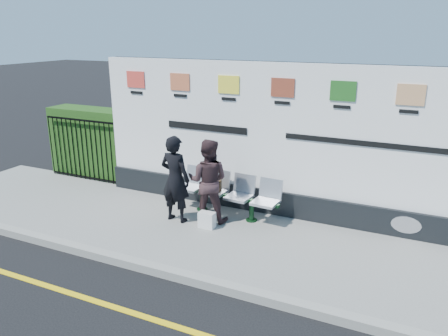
% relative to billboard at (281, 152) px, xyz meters
% --- Properties ---
extents(ground, '(80.00, 80.00, 0.00)m').
position_rel_billboard_xyz_m(ground, '(-0.50, -3.85, -1.42)').
color(ground, black).
extents(pavement, '(14.00, 3.00, 0.12)m').
position_rel_billboard_xyz_m(pavement, '(-0.50, -1.35, -1.36)').
color(pavement, gray).
rests_on(pavement, ground).
extents(kerb, '(14.00, 0.18, 0.14)m').
position_rel_billboard_xyz_m(kerb, '(-0.50, -2.85, -1.35)').
color(kerb, gray).
rests_on(kerb, ground).
extents(yellow_line, '(14.00, 0.10, 0.01)m').
position_rel_billboard_xyz_m(yellow_line, '(-0.50, -3.85, -1.42)').
color(yellow_line, yellow).
rests_on(yellow_line, ground).
extents(billboard, '(8.00, 0.30, 3.00)m').
position_rel_billboard_xyz_m(billboard, '(0.00, 0.00, 0.00)').
color(billboard, black).
rests_on(billboard, pavement).
extents(hedge, '(2.35, 0.70, 1.70)m').
position_rel_billboard_xyz_m(hedge, '(-5.08, 0.45, -0.45)').
color(hedge, '#224B16').
rests_on(hedge, pavement).
extents(railing, '(2.05, 0.06, 1.54)m').
position_rel_billboard_xyz_m(railing, '(-5.08, -0.00, -0.53)').
color(railing, black).
rests_on(railing, pavement).
extents(bench, '(2.21, 0.72, 0.47)m').
position_rel_billboard_xyz_m(bench, '(-0.94, -0.54, -1.07)').
color(bench, '#B8BBC2').
rests_on(bench, pavement).
extents(woman_left, '(0.65, 0.45, 1.70)m').
position_rel_billboard_xyz_m(woman_left, '(-1.72, -1.17, -0.45)').
color(woman_left, black).
rests_on(woman_left, pavement).
extents(woman_right, '(0.92, 0.79, 1.63)m').
position_rel_billboard_xyz_m(woman_right, '(-1.15, -0.92, -0.48)').
color(woman_right, '#362326').
rests_on(woman_right, pavement).
extents(handbag_brown, '(0.31, 0.16, 0.23)m').
position_rel_billboard_xyz_m(handbag_brown, '(-1.22, -0.52, -0.72)').
color(handbag_brown, black).
rests_on(handbag_brown, bench).
extents(carrier_bag_white, '(0.30, 0.18, 0.30)m').
position_rel_billboard_xyz_m(carrier_bag_white, '(-1.02, -1.22, -1.15)').
color(carrier_bag_white, white).
rests_on(carrier_bag_white, pavement).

